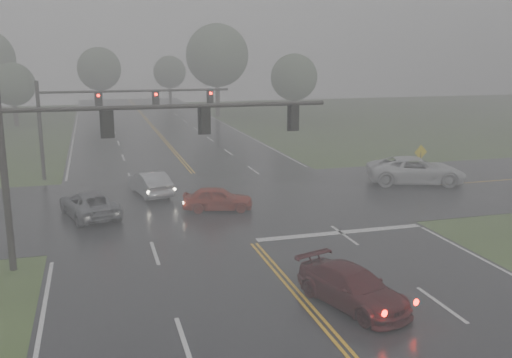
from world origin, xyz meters
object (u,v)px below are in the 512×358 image
object	(u,v)px
sedan_silver	(150,195)
car_grey	(90,217)
signal_gantry_near	(112,140)
sedan_red	(218,210)
signal_gantry_far	(102,109)
pickup_white	(415,184)
sedan_maroon	(352,306)

from	to	relation	value
sedan_silver	car_grey	bearing A→B (deg)	34.77
signal_gantry_near	sedan_red	bearing A→B (deg)	48.10
signal_gantry_far	sedan_red	bearing A→B (deg)	-62.57
signal_gantry_near	signal_gantry_far	world-z (taller)	signal_gantry_near
pickup_white	signal_gantry_far	world-z (taller)	signal_gantry_far
signal_gantry_near	signal_gantry_far	distance (m)	17.29
sedan_silver	sedan_maroon	bearing A→B (deg)	93.67
sedan_maroon	pickup_white	distance (m)	20.15
sedan_maroon	sedan_red	distance (m)	13.33
sedan_maroon	sedan_red	xyz separation A→B (m)	(-1.87, 13.20, 0.00)
sedan_red	car_grey	world-z (taller)	car_grey
car_grey	signal_gantry_near	size ratio (longest dim) A/B	0.37
sedan_maroon	signal_gantry_far	bearing A→B (deg)	89.49
signal_gantry_near	signal_gantry_far	bearing A→B (deg)	90.04
signal_gantry_far	sedan_maroon	bearing A→B (deg)	-72.63
pickup_white	sedan_red	bearing A→B (deg)	119.35
sedan_silver	car_grey	world-z (taller)	sedan_silver
sedan_maroon	signal_gantry_near	distance (m)	11.41
sedan_red	car_grey	xyz separation A→B (m)	(-6.84, 0.66, 0.00)
sedan_silver	car_grey	size ratio (longest dim) A/B	0.90
pickup_white	signal_gantry_near	xyz separation A→B (m)	(-19.78, -9.15, 5.11)
sedan_red	signal_gantry_near	size ratio (longest dim) A/B	0.29
sedan_red	pickup_white	xyz separation A→B (m)	(14.10, 2.82, 0.00)
pickup_white	car_grey	bearing A→B (deg)	113.92
sedan_red	sedan_maroon	bearing A→B (deg)	-159.21
signal_gantry_far	car_grey	bearing A→B (deg)	-96.37
sedan_maroon	signal_gantry_near	world-z (taller)	signal_gantry_near
sedan_silver	pickup_white	size ratio (longest dim) A/B	0.69
sedan_maroon	pickup_white	xyz separation A→B (m)	(12.23, 16.02, 0.00)
sedan_red	signal_gantry_near	xyz separation A→B (m)	(-5.68, -6.33, 5.11)
sedan_red	car_grey	bearing A→B (deg)	97.22
sedan_silver	signal_gantry_far	size ratio (longest dim) A/B	0.34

